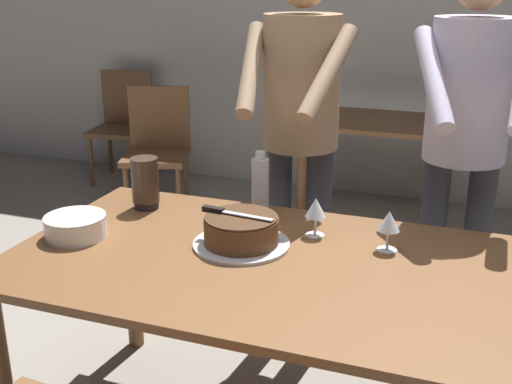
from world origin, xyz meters
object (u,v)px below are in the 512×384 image
(person_cutting_cake, at_px, (300,118))
(background_chair_1, at_px, (123,122))
(plate_stack, at_px, (76,226))
(background_chair_2, at_px, (157,146))
(wine_glass_far, at_px, (316,209))
(water_bottle, at_px, (260,185))
(cake_knife, at_px, (223,211))
(main_dining_table, at_px, (260,285))
(cake_on_platter, at_px, (241,232))
(hurricane_lamp, at_px, (145,183))
(person_standing_beside, at_px, (466,129))
(wine_glass_near, at_px, (389,222))
(background_table, at_px, (375,143))

(person_cutting_cake, bearing_deg, background_chair_1, 137.00)
(plate_stack, distance_m, background_chair_2, 2.28)
(wine_glass_far, relative_size, water_bottle, 0.58)
(cake_knife, distance_m, background_chair_2, 2.41)
(wine_glass_far, height_order, water_bottle, water_bottle)
(wine_glass_far, relative_size, background_chair_2, 0.16)
(wine_glass_far, bearing_deg, plate_stack, -159.47)
(wine_glass_far, bearing_deg, main_dining_table, -115.82)
(cake_on_platter, relative_size, background_chair_2, 0.38)
(cake_on_platter, height_order, wine_glass_far, wine_glass_far)
(wine_glass_far, height_order, hurricane_lamp, hurricane_lamp)
(plate_stack, height_order, person_standing_beside, person_standing_beside)
(plate_stack, xyz_separation_m, water_bottle, (0.54, 0.46, 0.07))
(water_bottle, distance_m, hurricane_lamp, 0.46)
(person_standing_beside, bearing_deg, hurricane_lamp, -159.80)
(cake_on_platter, xyz_separation_m, wine_glass_near, (0.48, 0.13, 0.05))
(hurricane_lamp, distance_m, person_cutting_cake, 0.70)
(person_standing_beside, bearing_deg, background_table, 110.68)
(wine_glass_near, height_order, water_bottle, water_bottle)
(main_dining_table, relative_size, hurricane_lamp, 8.01)
(cake_on_platter, xyz_separation_m, wine_glass_far, (0.22, 0.18, 0.05))
(cake_knife, distance_m, background_table, 2.27)
(wine_glass_near, relative_size, water_bottle, 0.58)
(water_bottle, bearing_deg, hurricane_lamp, -166.13)
(wine_glass_far, bearing_deg, wine_glass_near, -8.85)
(water_bottle, bearing_deg, wine_glass_near, -20.61)
(hurricane_lamp, xyz_separation_m, person_standing_beside, (1.19, 0.44, 0.22))
(cake_knife, xyz_separation_m, plate_stack, (-0.52, -0.14, -0.08))
(water_bottle, xyz_separation_m, background_chair_2, (-1.37, 1.64, -0.37))
(cake_knife, height_order, person_cutting_cake, person_cutting_cake)
(wine_glass_near, bearing_deg, background_chair_1, 136.21)
(hurricane_lamp, xyz_separation_m, background_chair_1, (-1.57, 2.36, -0.37))
(cake_knife, relative_size, background_chair_2, 0.30)
(cake_on_platter, relative_size, wine_glass_near, 2.36)
(hurricane_lamp, relative_size, person_cutting_cake, 0.12)
(wine_glass_far, height_order, background_chair_2, background_chair_2)
(plate_stack, bearing_deg, water_bottle, 40.52)
(plate_stack, bearing_deg, wine_glass_far, 20.53)
(background_table, bearing_deg, background_chair_2, -169.74)
(cake_on_platter, height_order, cake_knife, cake_knife)
(water_bottle, bearing_deg, background_chair_2, 129.72)
(wine_glass_far, relative_size, hurricane_lamp, 0.69)
(cake_on_platter, distance_m, hurricane_lamp, 0.55)
(main_dining_table, xyz_separation_m, background_chair_2, (-1.51, 2.05, -0.16))
(wine_glass_far, distance_m, water_bottle, 0.31)
(main_dining_table, xyz_separation_m, water_bottle, (-0.15, 0.41, 0.21))
(water_bottle, xyz_separation_m, hurricane_lamp, (-0.45, -0.11, -0.01))
(wine_glass_far, relative_size, background_table, 0.14)
(cake_on_platter, bearing_deg, main_dining_table, -38.21)
(wine_glass_near, relative_size, hurricane_lamp, 0.69)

